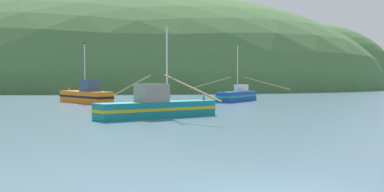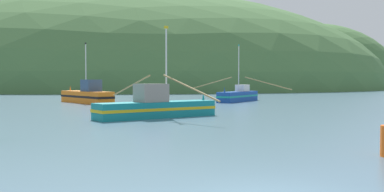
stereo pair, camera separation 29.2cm
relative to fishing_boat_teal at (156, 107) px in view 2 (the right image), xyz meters
The scene contains 6 objects.
hill_far_left 200.92m from the fishing_boat_teal, 86.46° to the left, with size 110.35×88.28×43.65m, color #2D562D.
hill_mid_left 194.62m from the fishing_boat_teal, 76.06° to the left, with size 86.77×69.41×64.31m, color #47703D.
hill_far_right 145.87m from the fishing_boat_teal, 108.21° to the left, with size 218.72×174.97×74.83m, color #47703D.
fishing_boat_teal is the anchor object (origin of this frame).
fishing_boat_blue 26.64m from the fishing_boat_teal, 75.54° to the left, with size 13.47×9.67×7.69m.
fishing_boat_orange 23.38m from the fishing_boat_teal, 121.94° to the left, with size 9.18×9.33×7.58m.
Camera 2 is at (-0.94, -9.83, 2.74)m, focal length 39.07 mm.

